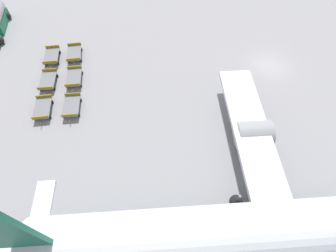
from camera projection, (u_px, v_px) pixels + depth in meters
The scene contains 8 objects.
ground_plane at pixel (269, 66), 30.89m from camera, with size 500.00×500.00×0.00m, color gray.
airplane at pixel (299, 232), 17.86m from camera, with size 32.27×41.91×11.23m.
baggage_dolly_row_near_col_a at pixel (52, 56), 31.12m from camera, with size 3.54×1.74×0.92m.
baggage_dolly_row_near_col_b at pixel (48, 81), 28.92m from camera, with size 3.56×1.81×0.92m.
baggage_dolly_row_near_col_c at pixel (43, 108), 26.77m from camera, with size 3.53×1.73×0.92m.
baggage_dolly_row_mid_a_col_a at pixel (74, 53), 31.38m from camera, with size 3.56×1.79×0.92m.
baggage_dolly_row_mid_a_col_b at pixel (74, 78), 29.16m from camera, with size 3.53×1.74×0.92m.
baggage_dolly_row_mid_a_col_c at pixel (72, 106), 26.93m from camera, with size 3.56×1.79×0.92m.
Camera 1 is at (21.41, -14.71, 21.73)m, focal length 28.00 mm.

